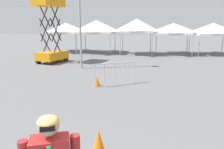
{
  "coord_description": "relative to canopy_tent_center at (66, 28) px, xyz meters",
  "views": [
    {
      "loc": [
        1.09,
        -0.92,
        2.68
      ],
      "look_at": [
        0.04,
        4.93,
        1.3
      ],
      "focal_mm": 33.04,
      "sensor_mm": 36.0,
      "label": 1
    }
  ],
  "objects": [
    {
      "name": "canopy_tent_right_of_center",
      "position": [
        11.14,
        -0.02,
        -0.04
      ],
      "size": [
        3.45,
        3.45,
        3.03
      ],
      "color": "#9E9EA3",
      "rests_on": "ground"
    },
    {
      "name": "traffic_cone_lot_center",
      "position": [
        7.87,
        -17.52,
        -2.23
      ],
      "size": [
        0.32,
        0.32,
        0.56
      ],
      "primitive_type": "cone",
      "color": "orange",
      "rests_on": "ground"
    },
    {
      "name": "scissor_lift",
      "position": [
        1.58,
        -6.76,
        -1.12
      ],
      "size": [
        1.89,
        2.56,
        4.78
      ],
      "color": "black",
      "rests_on": "ground"
    },
    {
      "name": "canopy_tent_center",
      "position": [
        0.0,
        0.0,
        0.0
      ],
      "size": [
        3.52,
        3.52,
        3.08
      ],
      "color": "#9E9EA3",
      "rests_on": "ground"
    },
    {
      "name": "canopy_tent_behind_left",
      "position": [
        3.45,
        -0.34,
        0.15
      ],
      "size": [
        3.65,
        3.65,
        3.34
      ],
      "color": "#9E9EA3",
      "rests_on": "ground"
    },
    {
      "name": "canopy_tent_behind_center",
      "position": [
        14.85,
        0.3,
        -0.05
      ],
      "size": [
        3.77,
        3.77,
        3.04
      ],
      "color": "#9E9EA3",
      "rests_on": "ground"
    },
    {
      "name": "light_pole_near_lift",
      "position": [
        4.5,
        -8.56,
        1.67
      ],
      "size": [
        0.36,
        0.36,
        7.27
      ],
      "color": "#9E9EA3",
      "rests_on": "ground"
    },
    {
      "name": "crowd_barrier_mid_lot",
      "position": [
        7.34,
        -12.15,
        -1.76
      ],
      "size": [
        1.79,
        1.19,
        1.08
      ],
      "color": "#B7BABF",
      "rests_on": "ground"
    },
    {
      "name": "traffic_cone_near_barrier",
      "position": [
        6.53,
        -12.43,
        -2.29
      ],
      "size": [
        0.32,
        0.32,
        0.45
      ],
      "primitive_type": "cone",
      "color": "orange",
      "rests_on": "ground"
    },
    {
      "name": "canopy_tent_behind_right",
      "position": [
        7.59,
        -0.88,
        0.24
      ],
      "size": [
        3.2,
        3.2,
        3.42
      ],
      "color": "#9E9EA3",
      "rests_on": "ground"
    }
  ]
}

